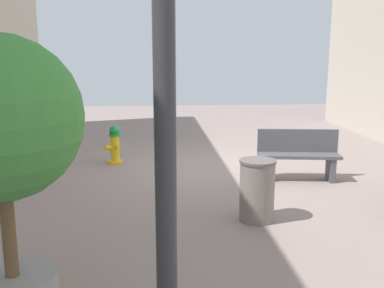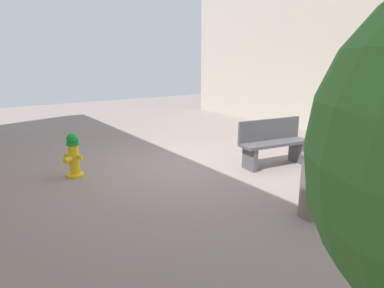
# 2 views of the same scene
# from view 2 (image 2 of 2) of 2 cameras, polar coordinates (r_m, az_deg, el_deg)

# --- Properties ---
(ground_plane) EXTENTS (23.40, 23.40, 0.00)m
(ground_plane) POSITION_cam_2_polar(r_m,az_deg,el_deg) (7.10, -1.29, -3.58)
(ground_plane) COLOR gray
(fire_hydrant) EXTENTS (0.39, 0.40, 0.84)m
(fire_hydrant) POSITION_cam_2_polar(r_m,az_deg,el_deg) (6.71, -19.13, -1.72)
(fire_hydrant) COLOR gold
(fire_hydrant) RESTS_ON ground_plane
(bench_near) EXTENTS (1.57, 0.64, 0.95)m
(bench_near) POSITION_cam_2_polar(r_m,az_deg,el_deg) (7.20, 13.30, 0.32)
(bench_near) COLOR #4C4C51
(bench_near) RESTS_ON ground_plane
(trash_bin) EXTENTS (0.52, 0.52, 0.89)m
(trash_bin) POSITION_cam_2_polar(r_m,az_deg,el_deg) (5.07, 20.32, -6.53)
(trash_bin) COLOR slate
(trash_bin) RESTS_ON ground_plane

